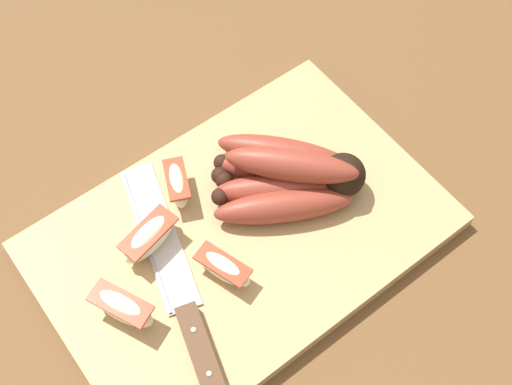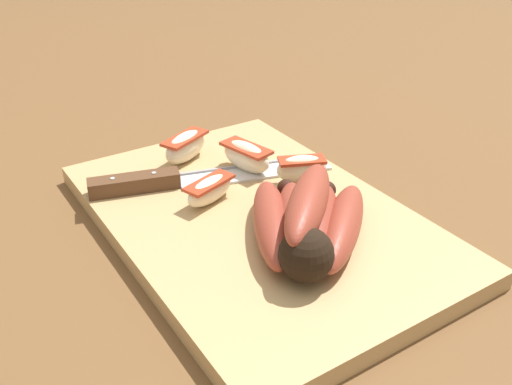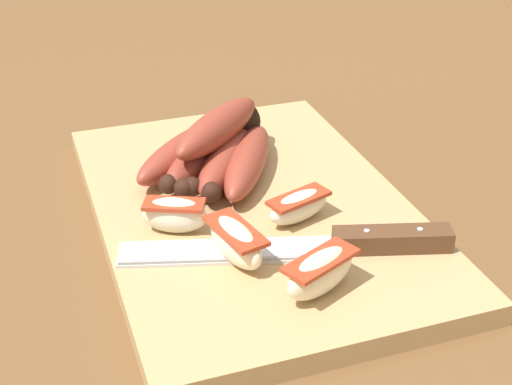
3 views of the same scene
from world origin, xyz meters
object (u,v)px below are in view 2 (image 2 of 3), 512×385
at_px(apple_wedge_extra, 302,168).
at_px(apple_wedge_middle, 210,190).
at_px(chefs_knife, 178,179).
at_px(banana_bunch, 307,222).
at_px(apple_wedge_near, 246,156).
at_px(apple_wedge_far, 185,146).

bearing_deg(apple_wedge_extra, apple_wedge_middle, -99.22).
xyz_separation_m(chefs_knife, apple_wedge_middle, (0.05, 0.01, 0.01)).
height_order(banana_bunch, apple_wedge_middle, banana_bunch).
height_order(apple_wedge_near, apple_wedge_middle, apple_wedge_near).
distance_m(apple_wedge_middle, apple_wedge_extra, 0.11).
bearing_deg(apple_wedge_extra, apple_wedge_near, -148.07).
bearing_deg(apple_wedge_extra, apple_wedge_far, -144.98).
bearing_deg(apple_wedge_middle, apple_wedge_near, 119.94).
bearing_deg(banana_bunch, apple_wedge_near, 168.61).
xyz_separation_m(banana_bunch, apple_wedge_far, (-0.22, -0.02, -0.00)).
bearing_deg(banana_bunch, apple_wedge_far, -175.84).
height_order(apple_wedge_middle, apple_wedge_extra, apple_wedge_extra).
height_order(banana_bunch, chefs_knife, banana_bunch).
distance_m(chefs_knife, apple_wedge_extra, 0.14).
bearing_deg(apple_wedge_near, chefs_knife, -98.94).
bearing_deg(apple_wedge_near, apple_wedge_extra, 31.93).
relative_size(banana_bunch, apple_wedge_extra, 2.90).
distance_m(banana_bunch, chefs_knife, 0.18).
bearing_deg(chefs_knife, apple_wedge_far, 144.35).
relative_size(banana_bunch, chefs_knife, 0.64).
bearing_deg(chefs_knife, apple_wedge_middle, 11.88).
xyz_separation_m(chefs_knife, apple_wedge_extra, (0.07, 0.12, 0.01)).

